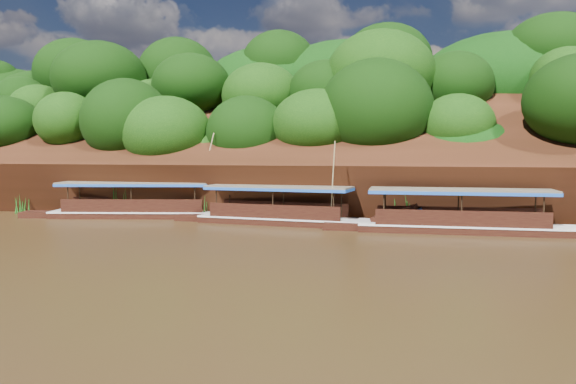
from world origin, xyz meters
name	(u,v)px	position (x,y,z in m)	size (l,w,h in m)	color
ground	(254,244)	(0.00, 0.00, 0.00)	(160.00, 160.00, 0.00)	black
riverbank	(331,182)	(-0.01, 22.73, 1.89)	(120.00, 30.06, 19.40)	black
boat_0	(489,224)	(11.83, 6.71, 0.57)	(15.53, 2.95, 6.20)	black
boat_1	(300,216)	(0.63, 7.59, 0.55)	(14.29, 3.38, 5.72)	black
boat_2	(159,210)	(-9.90, 9.09, 0.57)	(16.01, 5.46, 6.41)	black
reeds	(244,207)	(-3.68, 9.34, 0.87)	(50.74, 2.15, 2.16)	#1A5916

